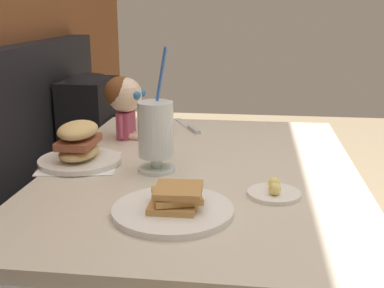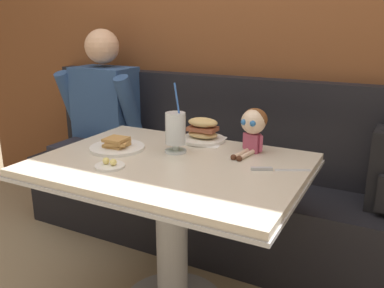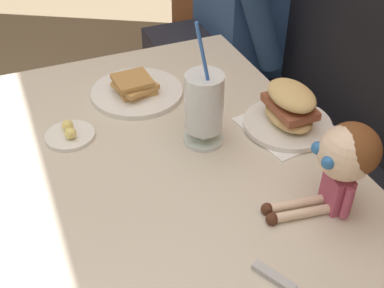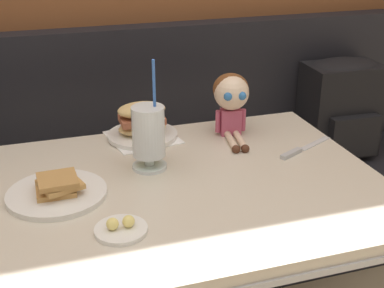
{
  "view_description": "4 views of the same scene",
  "coord_description": "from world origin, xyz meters",
  "px_view_note": "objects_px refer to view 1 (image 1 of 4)",
  "views": [
    {
      "loc": [
        -1.21,
        0.05,
        1.15
      ],
      "look_at": [
        0.02,
        0.21,
        0.8
      ],
      "focal_mm": 45.74,
      "sensor_mm": 36.0,
      "label": 1
    },
    {
      "loc": [
        0.83,
        -1.21,
        1.3
      ],
      "look_at": [
        0.08,
        0.22,
        0.81
      ],
      "focal_mm": 38.21,
      "sensor_mm": 36.0,
      "label": 2
    },
    {
      "loc": [
        0.81,
        -0.09,
        1.46
      ],
      "look_at": [
        0.02,
        0.24,
        0.79
      ],
      "focal_mm": 45.98,
      "sensor_mm": 36.0,
      "label": 3
    },
    {
      "loc": [
        -0.33,
        -1.0,
        1.4
      ],
      "look_at": [
        0.05,
        0.18,
        0.85
      ],
      "focal_mm": 49.58,
      "sensor_mm": 36.0,
      "label": 4
    }
  ],
  "objects_px": {
    "milkshake_glass": "(156,132)",
    "butter_knife": "(191,128)",
    "backpack": "(91,117)",
    "seated_doll": "(125,98)",
    "butter_saucer": "(273,192)",
    "sandwich_plate": "(79,147)",
    "toast_plate": "(174,207)"
  },
  "relations": [
    {
      "from": "sandwich_plate",
      "to": "butter_saucer",
      "type": "distance_m",
      "value": 0.53
    },
    {
      "from": "milkshake_glass",
      "to": "butter_knife",
      "type": "relative_size",
      "value": 1.44
    },
    {
      "from": "seated_doll",
      "to": "backpack",
      "type": "distance_m",
      "value": 0.74
    },
    {
      "from": "butter_saucer",
      "to": "butter_knife",
      "type": "xyz_separation_m",
      "value": [
        0.58,
        0.26,
        -0.0
      ]
    },
    {
      "from": "toast_plate",
      "to": "butter_saucer",
      "type": "height_order",
      "value": "toast_plate"
    },
    {
      "from": "milkshake_glass",
      "to": "butter_knife",
      "type": "height_order",
      "value": "milkshake_glass"
    },
    {
      "from": "seated_doll",
      "to": "backpack",
      "type": "height_order",
      "value": "seated_doll"
    },
    {
      "from": "sandwich_plate",
      "to": "milkshake_glass",
      "type": "bearing_deg",
      "value": -97.6
    },
    {
      "from": "seated_doll",
      "to": "sandwich_plate",
      "type": "bearing_deg",
      "value": 168.41
    },
    {
      "from": "backpack",
      "to": "sandwich_plate",
      "type": "bearing_deg",
      "value": -163.06
    },
    {
      "from": "butter_knife",
      "to": "backpack",
      "type": "xyz_separation_m",
      "value": [
        0.48,
        0.52,
        -0.09
      ]
    },
    {
      "from": "toast_plate",
      "to": "butter_saucer",
      "type": "xyz_separation_m",
      "value": [
        0.12,
        -0.2,
        -0.01
      ]
    },
    {
      "from": "sandwich_plate",
      "to": "toast_plate",
      "type": "bearing_deg",
      "value": -133.48
    },
    {
      "from": "seated_doll",
      "to": "milkshake_glass",
      "type": "bearing_deg",
      "value": -152.35
    },
    {
      "from": "butter_saucer",
      "to": "backpack",
      "type": "height_order",
      "value": "backpack"
    },
    {
      "from": "butter_knife",
      "to": "backpack",
      "type": "height_order",
      "value": "backpack"
    },
    {
      "from": "milkshake_glass",
      "to": "sandwich_plate",
      "type": "bearing_deg",
      "value": 82.4
    },
    {
      "from": "toast_plate",
      "to": "seated_doll",
      "type": "relative_size",
      "value": 1.11
    },
    {
      "from": "seated_doll",
      "to": "butter_knife",
      "type": "bearing_deg",
      "value": -53.21
    },
    {
      "from": "butter_saucer",
      "to": "backpack",
      "type": "xyz_separation_m",
      "value": [
        1.06,
        0.78,
        -0.09
      ]
    },
    {
      "from": "milkshake_glass",
      "to": "butter_knife",
      "type": "distance_m",
      "value": 0.46
    },
    {
      "from": "milkshake_glass",
      "to": "seated_doll",
      "type": "xyz_separation_m",
      "value": [
        0.3,
        0.16,
        0.03
      ]
    },
    {
      "from": "butter_saucer",
      "to": "seated_doll",
      "type": "bearing_deg",
      "value": 45.68
    },
    {
      "from": "toast_plate",
      "to": "sandwich_plate",
      "type": "bearing_deg",
      "value": 46.52
    },
    {
      "from": "backpack",
      "to": "butter_saucer",
      "type": "bearing_deg",
      "value": -143.73
    },
    {
      "from": "milkshake_glass",
      "to": "butter_knife",
      "type": "bearing_deg",
      "value": -3.97
    },
    {
      "from": "butter_knife",
      "to": "backpack",
      "type": "distance_m",
      "value": 0.71
    },
    {
      "from": "toast_plate",
      "to": "milkshake_glass",
      "type": "xyz_separation_m",
      "value": [
        0.26,
        0.09,
        0.09
      ]
    },
    {
      "from": "seated_doll",
      "to": "backpack",
      "type": "relative_size",
      "value": 0.56
    },
    {
      "from": "sandwich_plate",
      "to": "seated_doll",
      "type": "bearing_deg",
      "value": -11.59
    },
    {
      "from": "seated_doll",
      "to": "toast_plate",
      "type": "bearing_deg",
      "value": -156.32
    },
    {
      "from": "milkshake_glass",
      "to": "butter_saucer",
      "type": "distance_m",
      "value": 0.33
    }
  ]
}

